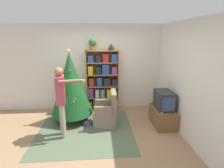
% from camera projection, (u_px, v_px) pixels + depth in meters
% --- Properties ---
extents(ground_plane, '(14.00, 14.00, 0.00)m').
position_uv_depth(ground_plane, '(96.00, 138.00, 3.97)').
color(ground_plane, '#9E7A56').
extents(wall_back, '(8.00, 0.10, 2.60)m').
position_uv_depth(wall_back, '(96.00, 68.00, 5.41)').
color(wall_back, silver).
rests_on(wall_back, ground_plane).
extents(wall_right, '(0.10, 8.00, 2.60)m').
position_uv_depth(wall_right, '(189.00, 81.00, 3.77)').
color(wall_right, silver).
rests_on(wall_right, ground_plane).
extents(area_rug, '(2.29, 2.17, 0.01)m').
position_uv_depth(area_rug, '(86.00, 130.00, 4.31)').
color(area_rug, '#56664C').
rests_on(area_rug, ground_plane).
extents(bookshelf, '(0.98, 0.27, 1.85)m').
position_uv_depth(bookshelf, '(103.00, 82.00, 5.33)').
color(bookshelf, '#A8703D').
rests_on(bookshelf, ground_plane).
extents(tv_stand, '(0.50, 0.83, 0.46)m').
position_uv_depth(tv_stand, '(163.00, 116.00, 4.53)').
color(tv_stand, brown).
rests_on(tv_stand, ground_plane).
extents(television, '(0.39, 0.59, 0.46)m').
position_uv_depth(television, '(164.00, 100.00, 4.41)').
color(television, '#28282D').
rests_on(television, tv_stand).
extents(game_remote, '(0.04, 0.12, 0.02)m').
position_uv_depth(game_remote, '(161.00, 112.00, 4.22)').
color(game_remote, white).
rests_on(game_remote, tv_stand).
extents(christmas_tree, '(1.09, 1.09, 1.93)m').
position_uv_depth(christmas_tree, '(71.00, 84.00, 4.56)').
color(christmas_tree, '#4C3323').
rests_on(christmas_tree, ground_plane).
extents(armchair, '(0.60, 0.59, 0.92)m').
position_uv_depth(armchair, '(106.00, 114.00, 4.47)').
color(armchair, '#7A6B5B').
rests_on(armchair, ground_plane).
extents(standing_person, '(0.67, 0.47, 1.61)m').
position_uv_depth(standing_person, '(61.00, 97.00, 3.82)').
color(standing_person, '#9E937F').
rests_on(standing_person, ground_plane).
extents(potted_plant, '(0.22, 0.22, 0.33)m').
position_uv_depth(potted_plant, '(92.00, 43.00, 5.01)').
color(potted_plant, '#935B38').
rests_on(potted_plant, bookshelf).
extents(table_lamp, '(0.20, 0.20, 0.18)m').
position_uv_depth(table_lamp, '(111.00, 47.00, 5.07)').
color(table_lamp, '#473828').
rests_on(table_lamp, bookshelf).
extents(book_pile_near_tree, '(0.25, 0.20, 0.11)m').
position_uv_depth(book_pile_near_tree, '(88.00, 123.00, 4.56)').
color(book_pile_near_tree, '#5B899E').
rests_on(book_pile_near_tree, ground_plane).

